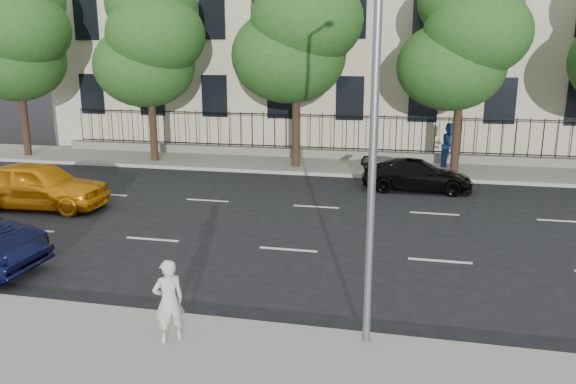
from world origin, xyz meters
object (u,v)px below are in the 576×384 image
object	(u,v)px
yellow_taxi	(38,185)
black_sedan	(416,175)
woman_near	(169,301)
street_light	(379,56)

from	to	relation	value
yellow_taxi	black_sedan	distance (m)	13.78
black_sedan	woman_near	xyz separation A→B (m)	(-4.34, -13.32, 0.31)
yellow_taxi	woman_near	bearing A→B (deg)	-136.34
yellow_taxi	woman_near	xyz separation A→B (m)	(8.33, -7.88, 0.11)
street_light	black_sedan	bearing A→B (deg)	85.76
black_sedan	yellow_taxi	bearing A→B (deg)	112.89
street_light	yellow_taxi	xyz separation A→B (m)	(-11.78, 6.57, -4.34)
woman_near	yellow_taxi	bearing A→B (deg)	-84.12
woman_near	street_light	bearing A→B (deg)	160.16
street_light	black_sedan	xyz separation A→B (m)	(0.89, 12.00, -4.53)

